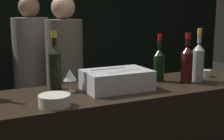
% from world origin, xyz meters
% --- Properties ---
extents(wall_back_chalkboard, '(6.40, 0.06, 2.80)m').
position_xyz_m(wall_back_chalkboard, '(0.00, 2.81, 1.40)').
color(wall_back_chalkboard, black).
rests_on(wall_back_chalkboard, ground_plane).
extents(ice_bin_with_bottles, '(0.41, 0.27, 0.13)m').
position_xyz_m(ice_bin_with_bottles, '(0.01, 0.27, 1.10)').
color(ice_bin_with_bottles, silver).
rests_on(ice_bin_with_bottles, bar_counter).
extents(bowl_white, '(0.17, 0.17, 0.06)m').
position_xyz_m(bowl_white, '(-0.43, 0.10, 1.07)').
color(bowl_white, silver).
rests_on(bowl_white, bar_counter).
extents(wine_glass, '(0.08, 0.08, 0.14)m').
position_xyz_m(wine_glass, '(-0.26, 0.35, 1.14)').
color(wine_glass, silver).
rests_on(wine_glass, bar_counter).
extents(candle_votive, '(0.08, 0.08, 0.05)m').
position_xyz_m(candle_votive, '(0.79, 0.33, 1.06)').
color(candle_votive, silver).
rests_on(candle_votive, bar_counter).
extents(rose_wine_bottle, '(0.08, 0.08, 0.37)m').
position_xyz_m(rose_wine_bottle, '(0.64, 0.24, 1.18)').
color(rose_wine_bottle, '#9EA899').
rests_on(rose_wine_bottle, bar_counter).
extents(red_wine_bottle_burgundy, '(0.08, 0.08, 0.33)m').
position_xyz_m(red_wine_bottle_burgundy, '(0.39, 0.36, 1.16)').
color(red_wine_bottle_burgundy, black).
rests_on(red_wine_bottle_burgundy, bar_counter).
extents(champagne_bottle, '(0.08, 0.08, 0.37)m').
position_xyz_m(champagne_bottle, '(-0.33, 0.44, 1.19)').
color(champagne_bottle, black).
rests_on(champagne_bottle, bar_counter).
extents(red_wine_bottle_tall, '(0.08, 0.08, 0.34)m').
position_xyz_m(red_wine_bottle_tall, '(0.53, 0.24, 1.18)').
color(red_wine_bottle_tall, '#380F0F').
rests_on(red_wine_bottle_tall, bar_counter).
extents(person_in_hoodie, '(0.36, 0.36, 1.66)m').
position_xyz_m(person_in_hoodie, '(-0.22, 1.74, 0.92)').
color(person_in_hoodie, black).
rests_on(person_in_hoodie, ground_plane).
extents(person_blond_tee, '(0.33, 0.33, 1.66)m').
position_xyz_m(person_blond_tee, '(-0.01, 1.27, 0.93)').
color(person_blond_tee, black).
rests_on(person_blond_tee, ground_plane).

